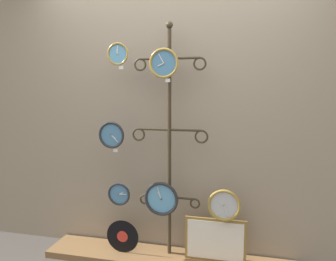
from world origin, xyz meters
name	(u,v)px	position (x,y,z in m)	size (l,w,h in m)	color
shop_wall	(173,103)	(0.00, 0.57, 1.40)	(4.40, 0.04, 2.80)	gray
low_shelf	(168,259)	(0.00, 0.35, 0.03)	(2.20, 0.36, 0.06)	brown
display_stand	(169,184)	(0.00, 0.41, 0.70)	(0.67, 0.36, 2.07)	#382D1E
clock_top_left	(118,54)	(-0.42, 0.31, 1.81)	(0.19, 0.04, 0.19)	#60A8DB
clock_top_center	(164,63)	(-0.02, 0.31, 1.73)	(0.24, 0.04, 0.24)	#4C84B2
clock_middle_left	(112,135)	(-0.48, 0.30, 1.13)	(0.23, 0.04, 0.23)	#4C84B2
clock_bottom_left	(119,194)	(-0.43, 0.31, 0.61)	(0.21, 0.04, 0.21)	#4C84B2
clock_bottom_center	(161,199)	(-0.05, 0.31, 0.59)	(0.30, 0.04, 0.30)	#60A8DB
clock_bottom_right	(224,205)	(0.48, 0.33, 0.57)	(0.27, 0.04, 0.27)	silver
vinyl_record	(123,236)	(-0.41, 0.32, 0.21)	(0.30, 0.01, 0.30)	black
picture_frame	(215,240)	(0.41, 0.36, 0.25)	(0.52, 0.02, 0.38)	olive
price_tag_upper	(121,68)	(-0.39, 0.31, 1.70)	(0.04, 0.00, 0.03)	white
price_tag_mid	(168,80)	(0.01, 0.31, 1.59)	(0.04, 0.00, 0.03)	white
price_tag_lower	(115,150)	(-0.45, 0.30, 1.00)	(0.04, 0.00, 0.03)	white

